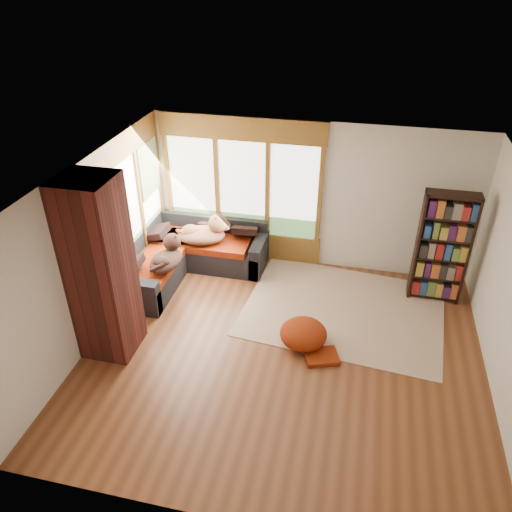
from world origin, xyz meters
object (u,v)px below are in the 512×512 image
at_px(dog_brindle, 167,254).
at_px(bookshelf, 442,248).
at_px(sectional_sofa, 190,258).
at_px(pouf, 303,333).
at_px(dog_tan, 205,230).
at_px(brick_chimney, 101,270).
at_px(area_rug, 343,309).

bearing_deg(dog_brindle, bookshelf, -74.91).
height_order(sectional_sofa, pouf, sectional_sofa).
bearing_deg(dog_brindle, dog_tan, -19.37).
xyz_separation_m(sectional_sofa, bookshelf, (4.09, 0.19, 0.63)).
relative_size(brick_chimney, bookshelf, 1.40).
relative_size(brick_chimney, area_rug, 0.86).
relative_size(brick_chimney, dog_brindle, 3.34).
xyz_separation_m(brick_chimney, bookshelf, (4.54, 2.24, -0.37)).
bearing_deg(bookshelf, dog_brindle, -169.07).
height_order(area_rug, pouf, pouf).
bearing_deg(sectional_sofa, pouf, -30.27).
bearing_deg(bookshelf, brick_chimney, -153.78).
distance_m(brick_chimney, area_rug, 3.75).
height_order(area_rug, dog_tan, dog_tan).
bearing_deg(pouf, brick_chimney, -166.51).
distance_m(dog_tan, dog_brindle, 0.92).
xyz_separation_m(bookshelf, dog_tan, (-3.86, 0.02, -0.15)).
bearing_deg(dog_tan, dog_brindle, -126.44).
bearing_deg(dog_tan, area_rug, -28.72).
bearing_deg(brick_chimney, sectional_sofa, 77.71).
xyz_separation_m(area_rug, dog_brindle, (-2.84, -0.14, 0.74)).
distance_m(bookshelf, dog_tan, 3.86).
height_order(bookshelf, dog_brindle, bookshelf).
distance_m(brick_chimney, pouf, 2.93).
bearing_deg(brick_chimney, bookshelf, 26.22).
xyz_separation_m(brick_chimney, area_rug, (3.15, 1.56, -1.29)).
xyz_separation_m(brick_chimney, sectional_sofa, (0.45, 2.05, -1.00)).
bearing_deg(pouf, bookshelf, 40.16).
bearing_deg(brick_chimney, dog_tan, 73.24).
bearing_deg(dog_brindle, pouf, -104.54).
height_order(sectional_sofa, area_rug, sectional_sofa).
distance_m(brick_chimney, bookshelf, 5.07).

